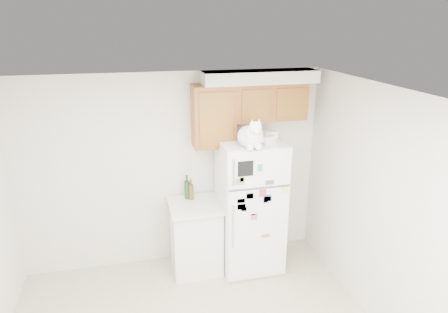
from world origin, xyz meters
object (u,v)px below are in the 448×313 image
object	(u,v)px
cat	(252,136)
refrigerator	(250,205)
storage_box_front	(268,140)
bottle_green	(187,187)
bottle_amber	(191,189)
storage_box_back	(269,135)
base_counter	(196,236)

from	to	relation	value
cat	refrigerator	bearing A→B (deg)	72.80
cat	storage_box_front	size ratio (longest dim) A/B	3.49
storage_box_front	bottle_green	distance (m)	1.19
bottle_green	bottle_amber	bearing A→B (deg)	-42.71
cat	storage_box_back	xyz separation A→B (m)	(0.31, 0.27, -0.09)
storage_box_back	bottle_green	distance (m)	1.21
bottle_green	bottle_amber	world-z (taller)	bottle_green
base_counter	bottle_amber	bearing A→B (deg)	99.55
cat	bottle_green	bearing A→B (deg)	143.73
storage_box_back	bottle_amber	size ratio (longest dim) A/B	0.67
refrigerator	base_counter	distance (m)	0.79
cat	bottle_amber	bearing A→B (deg)	144.23
storage_box_back	base_counter	bearing A→B (deg)	165.81
refrigerator	storage_box_front	distance (m)	0.92
base_counter	storage_box_front	size ratio (longest dim) A/B	6.13
cat	storage_box_back	bearing A→B (deg)	41.88
cat	storage_box_front	distance (m)	0.28
bottle_amber	cat	bearing A→B (deg)	-35.77
base_counter	bottle_amber	distance (m)	0.61
refrigerator	storage_box_front	xyz separation A→B (m)	(0.16, -0.13, 0.89)
base_counter	storage_box_back	distance (m)	1.58
storage_box_back	bottle_amber	world-z (taller)	storage_box_back
storage_box_front	refrigerator	bearing A→B (deg)	115.30
bottle_green	bottle_amber	distance (m)	0.07
storage_box_front	bottle_amber	world-z (taller)	storage_box_front
refrigerator	bottle_green	bearing A→B (deg)	161.89
cat	storage_box_front	world-z (taller)	cat
refrigerator	storage_box_back	world-z (taller)	storage_box_back
storage_box_back	bottle_green	size ratio (longest dim) A/B	0.57
base_counter	cat	world-z (taller)	cat
base_counter	cat	distance (m)	1.54
refrigerator	bottle_green	size ratio (longest dim) A/B	5.38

